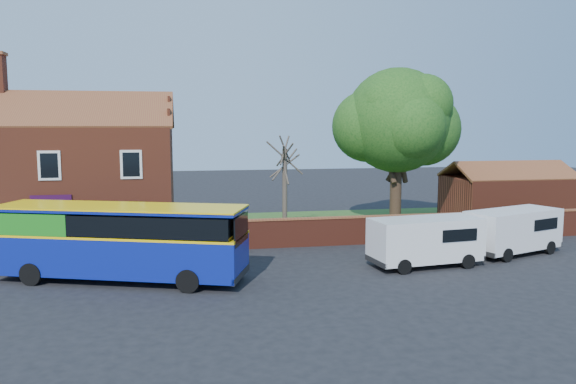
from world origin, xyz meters
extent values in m
plane|color=black|center=(0.00, 0.00, 0.00)|extent=(120.00, 120.00, 0.00)
cube|color=gray|center=(-7.00, 5.75, 0.06)|extent=(18.00, 3.50, 0.12)
cube|color=slate|center=(-7.00, 4.00, 0.07)|extent=(18.00, 0.15, 0.14)
cube|color=#426B28|center=(13.00, 13.00, 0.02)|extent=(26.00, 12.00, 0.04)
cube|color=brown|center=(-7.00, 11.50, 3.25)|extent=(12.00, 8.00, 6.50)
cube|color=brown|center=(-7.00, 9.50, 7.50)|extent=(12.30, 4.08, 2.16)
cube|color=brown|center=(-7.00, 13.50, 7.50)|extent=(12.30, 4.08, 2.16)
cube|color=black|center=(-7.00, 7.47, 4.60)|extent=(1.10, 0.06, 1.50)
cube|color=#4C0F19|center=(-7.00, 7.45, 1.10)|extent=(0.95, 0.04, 2.10)
cube|color=silver|center=(-7.00, 7.47, 1.15)|extent=(1.20, 0.06, 2.30)
cube|color=#2F0A2E|center=(-7.00, 7.44, 2.80)|extent=(2.00, 0.06, 0.60)
cube|color=maroon|center=(13.00, 7.00, 0.75)|extent=(22.00, 0.30, 1.50)
cube|color=brown|center=(13.00, 7.00, 1.55)|extent=(22.00, 0.38, 0.10)
cube|color=maroon|center=(22.00, 13.00, 1.50)|extent=(8.00, 5.00, 3.00)
cube|color=brown|center=(22.00, 11.75, 3.55)|extent=(8.20, 2.56, 1.24)
cube|color=brown|center=(22.00, 14.25, 3.55)|extent=(8.20, 2.56, 1.24)
cube|color=#0D1D91|center=(-3.07, 1.82, 1.21)|extent=(10.88, 6.04, 1.69)
cube|color=yellow|center=(-3.07, 1.82, 2.06)|extent=(10.90, 6.06, 0.10)
cube|color=black|center=(-3.07, 1.82, 2.56)|extent=(10.48, 5.91, 0.84)
cube|color=#1F8A1E|center=(-6.37, 2.99, 2.56)|extent=(4.30, 3.74, 0.90)
cube|color=#0D1D91|center=(-3.07, 1.82, 3.13)|extent=(10.88, 6.04, 0.14)
cube|color=yellow|center=(-3.07, 1.82, 3.21)|extent=(10.93, 6.09, 0.06)
cylinder|color=black|center=(-6.68, 1.78, 0.48)|extent=(0.99, 0.58, 0.95)
cylinder|color=black|center=(-5.85, 4.13, 0.48)|extent=(0.99, 0.58, 0.95)
cylinder|color=black|center=(-0.29, -0.48, 0.48)|extent=(0.99, 0.58, 0.95)
cylinder|color=black|center=(0.54, 1.86, 0.48)|extent=(0.99, 0.58, 0.95)
cube|color=white|center=(10.76, 1.70, 1.30)|extent=(5.41, 2.68, 1.98)
cube|color=black|center=(13.09, 1.98, 1.61)|extent=(0.29, 1.76, 0.78)
cube|color=black|center=(13.31, 2.00, 0.42)|extent=(0.35, 2.08, 0.25)
cylinder|color=black|center=(9.23, 0.53, 0.34)|extent=(0.71, 0.30, 0.69)
cylinder|color=black|center=(9.00, 2.47, 0.34)|extent=(0.71, 0.30, 0.69)
cylinder|color=black|center=(12.53, 0.92, 0.34)|extent=(0.71, 0.30, 0.69)
cylinder|color=black|center=(12.30, 2.87, 0.34)|extent=(0.71, 0.30, 0.69)
cube|color=white|center=(16.26, 3.20, 1.31)|extent=(5.63, 3.73, 1.99)
cube|color=black|center=(18.48, 3.99, 1.62)|extent=(0.68, 1.70, 0.78)
cube|color=black|center=(18.69, 4.07, 0.42)|extent=(0.80, 2.00, 0.25)
cylinder|color=black|center=(15.02, 1.71, 0.35)|extent=(0.72, 0.44, 0.69)
cylinder|color=black|center=(14.36, 3.56, 0.35)|extent=(0.72, 0.44, 0.69)
cylinder|color=black|center=(18.17, 2.83, 0.35)|extent=(0.72, 0.44, 0.69)
cylinder|color=black|center=(17.51, 4.69, 0.35)|extent=(0.72, 0.44, 0.69)
cylinder|color=black|center=(13.13, 11.48, 2.12)|extent=(0.74, 0.74, 4.25)
sphere|color=#407123|center=(13.13, 11.48, 6.92)|extent=(6.64, 6.64, 6.64)
sphere|color=#407123|center=(15.06, 11.84, 6.37)|extent=(4.80, 4.80, 4.80)
sphere|color=#407123|center=(11.37, 12.03, 6.55)|extent=(4.61, 4.61, 4.61)
cylinder|color=#4C4238|center=(5.65, 10.48, 2.61)|extent=(0.30, 0.30, 5.22)
cylinder|color=#4C4238|center=(5.65, 10.48, 4.48)|extent=(0.31, 2.55, 2.05)
cylinder|color=#4C4238|center=(5.65, 10.48, 4.29)|extent=(1.33, 1.88, 1.88)
cylinder|color=#4C4238|center=(5.65, 10.48, 4.66)|extent=(2.14, 0.98, 2.08)
camera|label=1|loc=(-0.44, -22.54, 6.64)|focal=35.00mm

